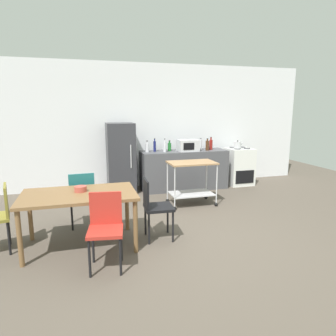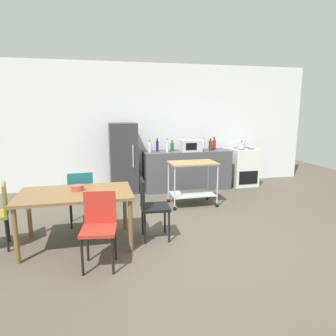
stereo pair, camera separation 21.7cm
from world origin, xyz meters
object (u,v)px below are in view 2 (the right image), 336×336
object	(u,v)px
bottle_soy_sauce	(210,145)
bottle_hot_sauce	(172,147)
kitchen_cart	(192,176)
bottle_vinegar	(204,145)
dining_table	(76,198)
bottle_sparkling_water	(167,147)
chair_teal	(81,194)
chair_red	(99,224)
bottle_olive_oil	(214,145)
stove_oven	(243,167)
refrigerator	(123,158)
fruit_bowl	(78,188)
kettle	(241,145)
microwave	(191,146)
chair_black	(151,204)
bottle_soda	(150,148)
bottle_wine	(157,146)

from	to	relation	value
bottle_soy_sauce	bottle_hot_sauce	bearing A→B (deg)	169.51
kitchen_cart	bottle_vinegar	xyz separation A→B (m)	(0.65, 1.18, 0.45)
dining_table	kitchen_cart	size ratio (longest dim) A/B	1.65
kitchen_cart	bottle_sparkling_water	distance (m)	1.22
chair_teal	kitchen_cart	world-z (taller)	chair_teal
dining_table	chair_red	xyz separation A→B (m)	(0.29, -0.65, -0.15)
bottle_olive_oil	stove_oven	bearing A→B (deg)	0.84
refrigerator	bottle_hot_sauce	xyz separation A→B (m)	(1.12, -0.03, 0.22)
bottle_hot_sauce	fruit_bowl	world-z (taller)	bottle_hot_sauce
chair_teal	bottle_sparkling_water	distance (m)	2.55
bottle_sparkling_water	bottle_soy_sauce	size ratio (longest dim) A/B	1.07
dining_table	chair_teal	distance (m)	0.72
bottle_hot_sauce	kettle	xyz separation A→B (m)	(1.66, -0.15, 0.00)
chair_red	fruit_bowl	world-z (taller)	chair_red
microwave	kettle	world-z (taller)	microwave
bottle_sparkling_water	fruit_bowl	bearing A→B (deg)	-128.03
fruit_bowl	chair_black	bearing A→B (deg)	-7.67
bottle_soda	kitchen_cart	bearing A→B (deg)	-62.16
chair_black	kitchen_cart	world-z (taller)	chair_black
bottle_vinegar	bottle_hot_sauce	bearing A→B (deg)	174.00
bottle_vinegar	kettle	bearing A→B (deg)	-4.19
dining_table	microwave	world-z (taller)	microwave
chair_teal	bottle_hot_sauce	distance (m)	2.75
chair_red	bottle_soy_sauce	size ratio (longest dim) A/B	3.19
bottle_hot_sauce	microwave	world-z (taller)	microwave
bottle_olive_oil	bottle_hot_sauce	bearing A→B (deg)	176.69
bottle_soy_sauce	fruit_bowl	size ratio (longest dim) A/B	1.68
chair_black	stove_oven	size ratio (longest dim) A/B	0.97
bottle_soda	kettle	bearing A→B (deg)	-1.96
kitchen_cart	microwave	size ratio (longest dim) A/B	1.98
stove_oven	refrigerator	distance (m)	2.92
bottle_olive_oil	kitchen_cart	bearing A→B (deg)	-127.47
bottle_hot_sauce	bottle_vinegar	bearing A→B (deg)	-6.00
bottle_wine	kettle	size ratio (longest dim) A/B	1.25
chair_black	chair_red	xyz separation A→B (m)	(-0.73, -0.60, 0.00)
refrigerator	fruit_bowl	world-z (taller)	refrigerator
chair_black	stove_oven	bearing A→B (deg)	-43.91
bottle_vinegar	kettle	size ratio (longest dim) A/B	1.18
bottle_vinegar	kettle	distance (m)	0.93
bottle_hot_sauce	bottle_vinegar	world-z (taller)	bottle_vinegar
refrigerator	dining_table	bearing A→B (deg)	-108.77
kitchen_cart	bottle_vinegar	distance (m)	1.42
dining_table	chair_black	distance (m)	1.03
stove_oven	dining_table	bearing A→B (deg)	-146.34
bottle_hot_sauce	kettle	distance (m)	1.67
microwave	fruit_bowl	xyz separation A→B (m)	(-2.38, -2.34, -0.24)
bottle_sparkling_water	microwave	xyz separation A→B (m)	(0.55, 0.01, 0.01)
stove_oven	bottle_sparkling_water	bearing A→B (deg)	-176.92
dining_table	fruit_bowl	size ratio (longest dim) A/B	9.03
chair_teal	bottle_soda	bearing A→B (deg)	-131.92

